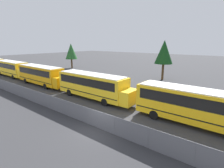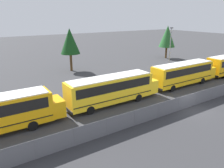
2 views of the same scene
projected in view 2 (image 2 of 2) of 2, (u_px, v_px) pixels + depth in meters
name	position (u px, v px, depth m)	size (l,w,h in m)	color
ground_plane	(187.00, 108.00, 24.52)	(200.00, 200.00, 0.00)	#38383A
fence	(188.00, 101.00, 24.27)	(112.05, 0.07, 1.59)	#9EA0A5
school_bus_3	(112.00, 88.00, 25.10)	(11.85, 2.55, 3.33)	yellow
school_bus_4	(184.00, 72.00, 31.84)	(11.85, 2.55, 3.33)	yellow
light_pole	(170.00, 46.00, 41.76)	(0.60, 0.24, 7.73)	gray
tree_0	(167.00, 36.00, 51.05)	(3.78, 3.78, 7.61)	#51381E
tree_1	(70.00, 41.00, 39.13)	(3.50, 3.50, 7.75)	#51381E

